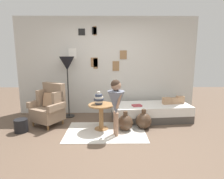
% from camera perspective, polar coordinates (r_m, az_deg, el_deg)
% --- Properties ---
extents(ground_plane, '(12.00, 12.00, 0.00)m').
position_cam_1_polar(ground_plane, '(3.76, -2.23, -15.62)').
color(ground_plane, brown).
extents(gallery_wall, '(4.80, 0.12, 2.60)m').
position_cam_1_polar(gallery_wall, '(5.33, -1.74, 6.81)').
color(gallery_wall, beige).
rests_on(gallery_wall, ground).
extents(rug, '(1.68, 1.13, 0.01)m').
position_cam_1_polar(rug, '(4.27, -1.85, -12.23)').
color(rug, silver).
rests_on(rug, ground).
extents(armchair, '(0.90, 0.84, 0.97)m').
position_cam_1_polar(armchair, '(4.79, -17.82, -4.68)').
color(armchair, olive).
rests_on(armchair, ground).
extents(daybed, '(1.97, 0.98, 0.40)m').
position_cam_1_polar(daybed, '(5.02, 11.27, -6.48)').
color(daybed, '#4C4742').
rests_on(daybed, ground).
extents(pillow_head, '(0.19, 0.13, 0.18)m').
position_cam_1_polar(pillow_head, '(5.26, 19.32, -2.82)').
color(pillow_head, tan).
rests_on(pillow_head, daybed).
extents(pillow_mid, '(0.23, 0.17, 0.15)m').
position_cam_1_polar(pillow_mid, '(5.16, 17.77, -3.14)').
color(pillow_mid, tan).
rests_on(pillow_mid, daybed).
extents(pillow_back, '(0.22, 0.16, 0.17)m').
position_cam_1_polar(pillow_back, '(5.06, 15.74, -3.21)').
color(pillow_back, tan).
rests_on(pillow_back, daybed).
extents(side_table, '(0.55, 0.55, 0.57)m').
position_cam_1_polar(side_table, '(4.27, -3.19, -6.50)').
color(side_table, '#9E7042').
rests_on(side_table, ground).
extents(vase_striped, '(0.22, 0.22, 0.28)m').
position_cam_1_polar(vase_striped, '(4.22, -3.89, -2.78)').
color(vase_striped, '#2D384C').
rests_on(vase_striped, side_table).
extents(floor_lamp, '(0.38, 0.38, 1.57)m').
position_cam_1_polar(floor_lamp, '(5.09, -13.01, 6.81)').
color(floor_lamp, black).
rests_on(floor_lamp, ground).
extents(person_child, '(0.34, 0.34, 1.16)m').
position_cam_1_polar(person_child, '(3.86, 1.18, -3.15)').
color(person_child, '#A37A60').
rests_on(person_child, ground).
extents(book_on_daybed, '(0.25, 0.20, 0.03)m').
position_cam_1_polar(book_on_daybed, '(4.75, 7.29, -4.66)').
color(book_on_daybed, '#AD3B44').
rests_on(book_on_daybed, daybed).
extents(demijohn_near, '(0.34, 0.34, 0.43)m').
position_cam_1_polar(demijohn_near, '(4.30, 3.91, -9.63)').
color(demijohn_near, '#473323').
rests_on(demijohn_near, ground).
extents(demijohn_far, '(0.35, 0.35, 0.44)m').
position_cam_1_polar(demijohn_far, '(4.44, 9.21, -8.98)').
color(demijohn_far, '#473323').
rests_on(demijohn_far, ground).
extents(magazine_basket, '(0.28, 0.28, 0.28)m').
position_cam_1_polar(magazine_basket, '(4.64, -25.08, -9.55)').
color(magazine_basket, black).
rests_on(magazine_basket, ground).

